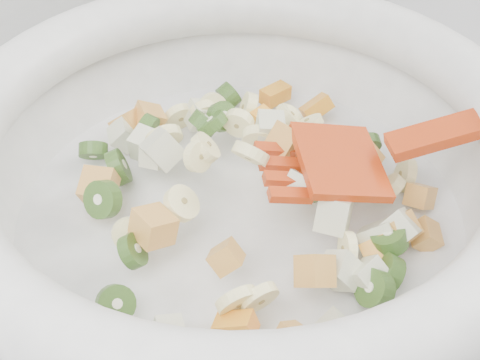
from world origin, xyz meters
name	(u,v)px	position (x,y,z in m)	size (l,w,h in m)	color
mixing_bowl	(241,165)	(0.17, 1.48, 0.96)	(0.51, 0.42, 0.13)	white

